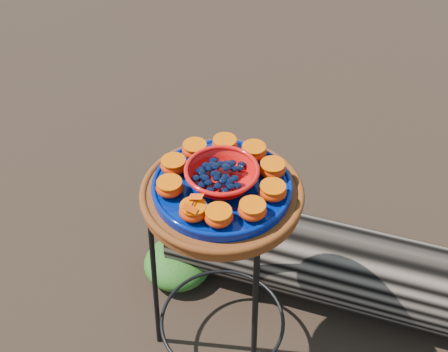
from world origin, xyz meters
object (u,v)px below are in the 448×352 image
Objects in this scene: red_bowl at (222,176)px; driftwood_log at (389,277)px; cobalt_plate at (222,187)px; terracotta_saucer at (222,195)px; plant_stand at (222,282)px.

driftwood_log is at bearing 51.18° from red_bowl.
cobalt_plate is 0.04m from red_bowl.
terracotta_saucer is 1.17× the size of cobalt_plate.
plant_stand is 0.44× the size of driftwood_log.
cobalt_plate is 0.22× the size of driftwood_log.
plant_stand is at bearing 0.00° from cobalt_plate.
terracotta_saucer is 0.03m from cobalt_plate.
cobalt_plate is 0.85m from driftwood_log.
red_bowl is 0.88m from driftwood_log.
cobalt_plate reaches higher than terracotta_saucer.
red_bowl reaches higher than terracotta_saucer.
red_bowl is (0.00, 0.00, 0.04)m from cobalt_plate.
plant_stand is 0.64m from driftwood_log.
terracotta_saucer is 2.33× the size of red_bowl.
red_bowl is 0.11× the size of driftwood_log.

